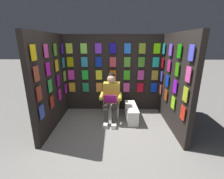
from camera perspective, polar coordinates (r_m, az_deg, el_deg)
ground_plane at (r=3.08m, az=-0.14°, el=-21.03°), size 30.00×30.00×0.00m
display_wall_back at (r=4.38m, az=0.32°, el=5.79°), size 2.73×0.14×2.09m
display_wall_left at (r=3.69m, az=21.82°, el=2.40°), size 0.14×1.82×2.09m
display_wall_right at (r=3.72m, az=-21.33°, el=2.58°), size 0.14×1.82×2.09m
toilet at (r=4.12m, az=-0.03°, el=-5.46°), size 0.42×0.57×0.77m
person_reading at (r=3.81m, az=-0.32°, el=-2.95°), size 0.55×0.70×1.19m
comic_longbox_near at (r=4.02m, az=6.95°, el=-8.33°), size 0.29×0.83×0.37m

